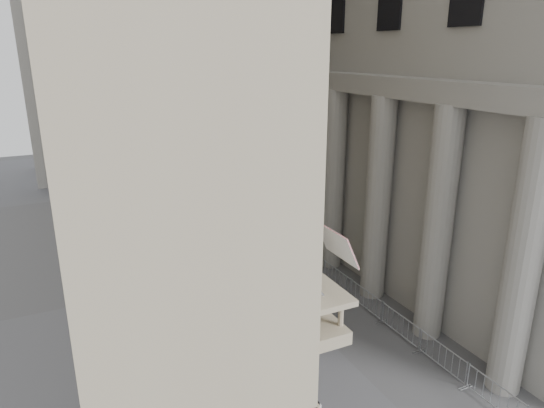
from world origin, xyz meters
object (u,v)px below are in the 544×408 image
(street_lamp, at_px, (193,200))
(pedestrian_a, at_px, (240,225))
(info_kiosk, at_px, (170,248))
(security_tent, at_px, (176,221))
(pedestrian_b, at_px, (245,219))

(street_lamp, height_order, pedestrian_a, street_lamp)
(info_kiosk, height_order, pedestrian_a, pedestrian_a)
(security_tent, relative_size, pedestrian_a, 2.07)
(security_tent, bearing_deg, street_lamp, -85.27)
(security_tent, distance_m, info_kiosk, 1.66)
(street_lamp, bearing_deg, pedestrian_b, 27.18)
(pedestrian_a, relative_size, pedestrian_b, 1.12)
(security_tent, relative_size, street_lamp, 0.47)
(pedestrian_a, bearing_deg, pedestrian_b, -127.60)
(info_kiosk, bearing_deg, pedestrian_a, 14.84)
(street_lamp, height_order, pedestrian_b, street_lamp)
(info_kiosk, xyz_separation_m, pedestrian_b, (6.04, 3.14, -0.10))
(pedestrian_a, xyz_separation_m, pedestrian_b, (0.87, 1.23, -0.09))
(info_kiosk, xyz_separation_m, pedestrian_a, (5.17, 1.91, -0.01))
(security_tent, xyz_separation_m, pedestrian_a, (4.69, 1.79, -1.59))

